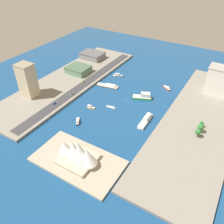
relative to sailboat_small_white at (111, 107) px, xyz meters
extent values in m
plane|color=navy|center=(-6.40, -24.34, -0.74)|extent=(440.00, 440.00, 0.00)
cube|color=gray|center=(-93.49, -24.34, 0.61)|extent=(70.00, 240.00, 2.70)
cube|color=gray|center=(80.69, -24.34, 0.61)|extent=(70.00, 240.00, 2.70)
cube|color=#A89E89|center=(-17.83, 83.95, 0.26)|extent=(77.32, 43.15, 2.00)
cube|color=#38383D|center=(55.84, -24.34, 2.04)|extent=(12.96, 228.00, 0.15)
cube|color=white|center=(0.18, 0.02, -0.26)|extent=(10.90, 3.27, 0.97)
cone|color=white|center=(5.79, 0.54, -0.26)|extent=(0.95, 0.95, 0.88)
cube|color=white|center=(-1.66, -0.15, 0.65)|extent=(4.39, 1.89, 0.84)
cube|color=beige|center=(0.18, 0.02, 0.28)|extent=(10.47, 3.14, 0.10)
cylinder|color=silver|center=(0.71, 0.07, 4.48)|extent=(0.24, 0.24, 8.50)
cube|color=#2D8C4C|center=(-22.09, -35.89, 0.59)|extent=(24.11, 16.56, 2.67)
cone|color=#2D8C4C|center=(-11.02, -31.30, 0.59)|extent=(3.14, 3.14, 2.41)
cube|color=white|center=(-25.63, -37.35, 4.59)|extent=(12.36, 9.78, 5.31)
cube|color=beige|center=(-22.09, -35.89, 1.98)|extent=(23.15, 15.90, 0.10)
cube|color=orange|center=(19.06, 12.71, -0.10)|extent=(9.58, 5.37, 1.29)
cone|color=orange|center=(14.31, 11.61, -0.10)|extent=(1.40, 1.40, 1.16)
cube|color=white|center=(20.56, 13.05, 1.72)|extent=(5.00, 3.30, 2.35)
cube|color=beige|center=(19.06, 12.71, 0.60)|extent=(9.20, 5.15, 0.10)
cube|color=silver|center=(-44.79, 4.60, 0.64)|extent=(7.30, 27.05, 2.76)
cone|color=silver|center=(-45.12, 18.79, 0.64)|extent=(2.54, 2.54, 2.48)
cube|color=white|center=(-44.68, -0.20, 3.53)|extent=(4.64, 12.44, 3.03)
cube|color=beige|center=(-44.79, 4.60, 2.06)|extent=(7.01, 25.97, 0.10)
cube|color=#999EA3|center=(31.69, -70.51, 0.19)|extent=(13.50, 9.48, 1.87)
cone|color=#999EA3|center=(25.32, -73.99, 0.19)|extent=(2.28, 2.28, 1.68)
cube|color=white|center=(32.52, -70.06, 2.38)|extent=(6.82, 5.52, 2.52)
cube|color=beige|center=(31.69, -70.51, 1.17)|extent=(12.96, 9.11, 0.10)
cube|color=#1E284C|center=(16.04, 40.69, 0.11)|extent=(9.51, 11.80, 1.70)
cone|color=#1E284C|center=(19.69, 35.34, 0.11)|extent=(2.13, 2.13, 1.53)
cube|color=white|center=(15.03, 42.16, 2.13)|extent=(5.44, 6.30, 2.33)
cube|color=beige|center=(16.04, 40.69, 1.01)|extent=(9.13, 11.33, 0.10)
cube|color=brown|center=(29.40, -39.37, -0.18)|extent=(30.25, 12.66, 1.13)
cone|color=brown|center=(44.17, -36.80, -0.18)|extent=(1.18, 1.18, 1.02)
cube|color=white|center=(25.06, -40.13, 1.41)|extent=(13.96, 7.89, 2.05)
cube|color=beige|center=(29.40, -39.37, 0.44)|extent=(29.04, 12.15, 0.10)
cube|color=red|center=(-39.56, -73.90, 0.01)|extent=(12.40, 10.15, 1.51)
cone|color=red|center=(-34.07, -77.69, 0.01)|extent=(1.89, 1.89, 1.36)
cube|color=white|center=(-40.65, -73.14, 1.63)|extent=(5.38, 5.06, 1.73)
cube|color=beige|center=(-39.56, -73.90, 0.81)|extent=(11.90, 9.74, 0.10)
cube|color=slate|center=(83.54, -48.00, 5.98)|extent=(29.85, 26.22, 8.04)
cube|color=#47624A|center=(83.54, -48.00, 10.40)|extent=(31.05, 27.27, 0.80)
cube|color=#C6B793|center=(94.99, 31.32, 21.84)|extent=(18.00, 15.46, 39.76)
cube|color=gray|center=(94.99, 31.32, 42.12)|extent=(18.72, 16.08, 0.80)
cube|color=gray|center=(95.65, -100.22, 6.18)|extent=(33.74, 25.81, 8.43)
cube|color=#59595C|center=(95.65, -100.22, 10.79)|extent=(35.09, 26.84, 0.80)
cube|color=silver|center=(-97.31, -90.44, 18.57)|extent=(30.33, 19.91, 33.21)
cube|color=#9D9992|center=(-97.31, -90.44, 35.57)|extent=(31.54, 20.71, 0.80)
cylinder|color=black|center=(56.68, 32.76, 2.43)|extent=(0.26, 0.64, 0.64)
cylinder|color=black|center=(58.30, 32.73, 2.43)|extent=(0.26, 0.64, 0.64)
cylinder|color=black|center=(56.62, 29.33, 2.43)|extent=(0.26, 0.64, 0.64)
cylinder|color=black|center=(58.24, 29.30, 2.43)|extent=(0.26, 0.64, 0.64)
cube|color=blue|center=(57.46, 31.03, 2.73)|extent=(1.91, 4.94, 0.79)
cube|color=#262D38|center=(57.46, 30.79, 3.36)|extent=(1.65, 2.78, 0.47)
cylinder|color=black|center=(58.97, -25.91, 2.43)|extent=(0.26, 0.64, 0.64)
cylinder|color=black|center=(60.48, -25.88, 2.43)|extent=(0.26, 0.64, 0.64)
cylinder|color=black|center=(59.03, -29.15, 2.43)|extent=(0.26, 0.64, 0.64)
cylinder|color=black|center=(60.54, -29.12, 2.43)|extent=(0.26, 0.64, 0.64)
cube|color=yellow|center=(59.76, -27.51, 2.71)|extent=(1.80, 4.66, 0.77)
cube|color=#262D38|center=(59.76, -27.75, 3.40)|extent=(1.56, 2.62, 0.60)
cylinder|color=black|center=(55.03, 2.06, 2.43)|extent=(0.27, 0.65, 0.64)
cylinder|color=black|center=(53.33, 1.99, 2.43)|extent=(0.27, 0.65, 0.64)
cylinder|color=black|center=(54.90, 5.56, 2.43)|extent=(0.27, 0.65, 0.64)
cylinder|color=black|center=(53.20, 5.49, 2.43)|extent=(0.27, 0.65, 0.64)
cube|color=#B7B7BC|center=(54.12, 3.77, 2.73)|extent=(2.09, 5.07, 0.80)
cube|color=#262D38|center=(54.11, 4.02, 3.41)|extent=(1.78, 2.86, 0.56)
cylinder|color=black|center=(47.88, 5.85, 4.71)|extent=(0.18, 0.18, 5.50)
cube|color=black|center=(47.88, 5.85, 7.96)|extent=(0.36, 0.36, 1.00)
sphere|color=red|center=(47.88, 5.85, 8.31)|extent=(0.24, 0.24, 0.24)
sphere|color=yellow|center=(47.88, 5.85, 7.96)|extent=(0.24, 0.24, 0.24)
sphere|color=green|center=(47.88, 5.85, 7.61)|extent=(0.24, 0.24, 0.24)
cube|color=#BCAD93|center=(-17.83, 83.95, 2.76)|extent=(30.58, 27.22, 3.00)
cone|color=white|center=(-29.27, 83.95, 11.87)|extent=(16.03, 13.29, 17.54)
cone|color=white|center=(-21.61, 83.95, 14.01)|extent=(15.54, 11.93, 21.47)
cone|color=white|center=(-14.60, 83.95, 12.49)|extent=(14.76, 13.19, 17.69)
cone|color=white|center=(-4.46, 83.95, 10.24)|extent=(13.76, 12.43, 13.36)
cylinder|color=brown|center=(-96.85, -14.49, 3.57)|extent=(0.50, 0.50, 3.21)
sphere|color=#2D7233|center=(-96.85, -14.49, 6.80)|extent=(4.06, 4.06, 4.06)
cylinder|color=brown|center=(-97.79, -5.70, 3.98)|extent=(0.50, 0.50, 4.04)
sphere|color=#2D7233|center=(-97.79, -5.70, 8.40)|extent=(5.98, 5.98, 5.98)
cylinder|color=brown|center=(-97.36, 2.51, 4.04)|extent=(0.50, 0.50, 4.15)
sphere|color=#2D7233|center=(-97.36, 2.51, 8.35)|extent=(5.59, 5.59, 5.59)
camera|label=1|loc=(-112.67, 184.20, 150.93)|focal=36.98mm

